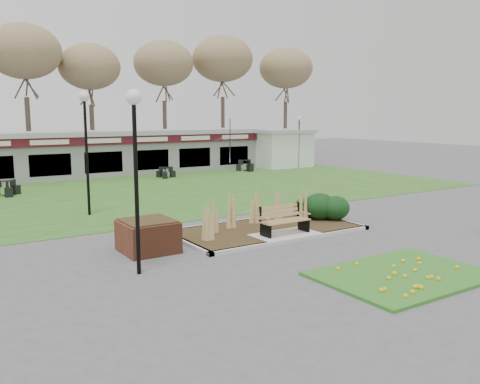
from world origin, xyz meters
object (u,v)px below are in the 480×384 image
park_bench (283,219)px  service_hut (281,148)px  brick_planter (148,236)px  patio_umbrella (230,149)px  bistro_set_d (246,167)px  bistro_set_c (166,174)px  lamp_post_far_right (299,130)px  lamp_post_mid_right (85,126)px  bistro_set_a (7,191)px  food_pavilion (96,153)px  lamp_post_near_left (135,141)px

park_bench → service_hut: service_hut is taller
park_bench → brick_planter: 4.47m
park_bench → patio_umbrella: bearing=63.7°
service_hut → bistro_set_d: size_ratio=3.09×
bistro_set_c → service_hut: bearing=8.1°
lamp_post_far_right → bistro_set_d: lamp_post_far_right is taller
brick_planter → lamp_post_far_right: size_ratio=0.39×
service_hut → patio_umbrella: size_ratio=1.71×
park_bench → brick_planter: size_ratio=1.13×
service_hut → lamp_post_mid_right: size_ratio=0.91×
service_hut → bistro_set_a: bearing=-169.3°
food_pavilion → patio_umbrella: food_pavilion is taller
service_hut → lamp_post_far_right: size_ratio=1.15×
brick_planter → food_pavilion: 19.49m
lamp_post_near_left → lamp_post_far_right: bearing=41.8°
food_pavilion → bistro_set_a: 8.55m
food_pavilion → patio_umbrella: (8.00, -3.50, 0.16)m
lamp_post_mid_right → bistro_set_a: (-1.99, 6.96, -3.28)m
lamp_post_mid_right → lamp_post_near_left: bearing=-98.1°
lamp_post_far_right → bistro_set_c: size_ratio=3.08×
service_hut → lamp_post_mid_right: bearing=-148.9°
bistro_set_d → bistro_set_a: bearing=-170.3°
service_hut → lamp_post_near_left: lamp_post_near_left is taller
park_bench → bistro_set_d: (9.68, 16.75, -0.32)m
park_bench → service_hut: bearing=52.7°
brick_planter → bistro_set_a: 13.39m
patio_umbrella → lamp_post_far_right: bearing=0.6°
patio_umbrella → bistro_set_a: bearing=-171.2°
park_bench → lamp_post_near_left: 6.17m
brick_planter → bistro_set_d: brick_planter is taller
service_hut → bistro_set_a: 20.14m
food_pavilion → service_hut: food_pavilion is taller
lamp_post_far_right → patio_umbrella: bearing=-179.4°
park_bench → bistro_set_d: 19.35m
service_hut → lamp_post_mid_right: lamp_post_mid_right is taller
food_pavilion → lamp_post_near_left: 21.57m
service_hut → bistro_set_d: (-3.82, -1.00, -1.18)m
park_bench → lamp_post_far_right: lamp_post_far_right is taller
lamp_post_near_left → bistro_set_d: 23.57m
patio_umbrella → food_pavilion: bearing=156.4°
lamp_post_far_right → bistro_set_c: (-10.73, 0.00, -2.54)m
bistro_set_a → lamp_post_mid_right: bearing=-74.0°
lamp_post_far_right → brick_planter: bearing=-139.8°
food_pavilion → bistro_set_d: 10.20m
service_hut → bistro_set_c: bearing=-171.9°
brick_planter → patio_umbrella: 19.86m
lamp_post_mid_right → lamp_post_far_right: bearing=26.8°
food_pavilion → bistro_set_c: (3.27, -3.43, -1.24)m
lamp_post_near_left → food_pavilion: bearing=75.4°
brick_planter → service_hut: 24.71m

